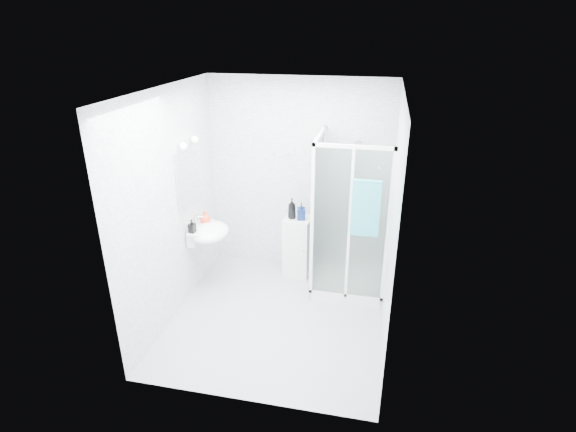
% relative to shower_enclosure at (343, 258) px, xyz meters
% --- Properties ---
extents(room, '(2.40, 2.60, 2.60)m').
position_rel_shower_enclosure_xyz_m(room, '(-0.67, -0.77, 0.85)').
color(room, silver).
rests_on(room, ground).
extents(shower_enclosure, '(0.90, 0.95, 2.00)m').
position_rel_shower_enclosure_xyz_m(shower_enclosure, '(0.00, 0.00, 0.00)').
color(shower_enclosure, white).
rests_on(shower_enclosure, ground).
extents(wall_basin, '(0.46, 0.56, 0.35)m').
position_rel_shower_enclosure_xyz_m(wall_basin, '(-1.66, -0.32, 0.35)').
color(wall_basin, white).
rests_on(wall_basin, ground).
extents(mirror, '(0.02, 0.60, 0.70)m').
position_rel_shower_enclosure_xyz_m(mirror, '(-1.85, -0.32, 1.05)').
color(mirror, white).
rests_on(mirror, room).
extents(vanity_lights, '(0.10, 0.40, 0.08)m').
position_rel_shower_enclosure_xyz_m(vanity_lights, '(-1.80, -0.32, 1.47)').
color(vanity_lights, silver).
rests_on(vanity_lights, room).
extents(wall_hooks, '(0.23, 0.06, 0.03)m').
position_rel_shower_enclosure_xyz_m(wall_hooks, '(-0.92, 0.49, 1.17)').
color(wall_hooks, silver).
rests_on(wall_hooks, room).
extents(storage_cabinet, '(0.37, 0.38, 0.83)m').
position_rel_shower_enclosure_xyz_m(storage_cabinet, '(-0.63, 0.27, -0.03)').
color(storage_cabinet, silver).
rests_on(storage_cabinet, ground).
extents(hand_towel, '(0.31, 0.05, 0.66)m').
position_rel_shower_enclosure_xyz_m(hand_towel, '(0.25, -0.40, 0.88)').
color(hand_towel, teal).
rests_on(hand_towel, shower_enclosure).
extents(shampoo_bottle_a, '(0.13, 0.13, 0.28)m').
position_rel_shower_enclosure_xyz_m(shampoo_bottle_a, '(-0.71, 0.25, 0.52)').
color(shampoo_bottle_a, black).
rests_on(shampoo_bottle_a, storage_cabinet).
extents(shampoo_bottle_b, '(0.12, 0.12, 0.23)m').
position_rel_shower_enclosure_xyz_m(shampoo_bottle_b, '(-0.58, 0.24, 0.50)').
color(shampoo_bottle_b, '#0C1B48').
rests_on(shampoo_bottle_b, storage_cabinet).
extents(soap_dispenser_orange, '(0.14, 0.14, 0.17)m').
position_rel_shower_enclosure_xyz_m(soap_dispenser_orange, '(-1.72, -0.21, 0.50)').
color(soap_dispenser_orange, '#ED3C1B').
rests_on(soap_dispenser_orange, wall_basin).
extents(soap_dispenser_black, '(0.09, 0.09, 0.16)m').
position_rel_shower_enclosure_xyz_m(soap_dispenser_black, '(-1.78, -0.49, 0.50)').
color(soap_dispenser_black, black).
rests_on(soap_dispenser_black, wall_basin).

